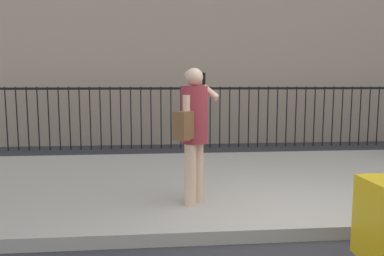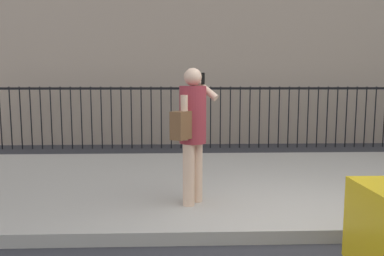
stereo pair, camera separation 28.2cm
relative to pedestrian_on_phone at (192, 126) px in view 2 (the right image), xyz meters
The scene contains 4 objects.
ground_plane 1.98m from the pedestrian_on_phone, 35.87° to the right, with size 60.00×60.00×0.00m, color #333338.
sidewalk 2.11m from the pedestrian_on_phone, 44.24° to the left, with size 28.00×4.40×0.15m, color #B2ADA3.
iron_fence 5.13m from the pedestrian_on_phone, 75.36° to the left, with size 12.03×0.04×1.60m.
pedestrian_on_phone is the anchor object (origin of this frame).
Camera 2 is at (-1.46, -3.76, 1.72)m, focal length 35.12 mm.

